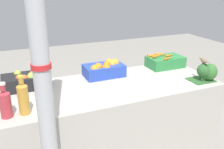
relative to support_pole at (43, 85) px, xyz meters
The scene contains 9 objects.
market_table 1.12m from the support_pole, 40.30° to the left, with size 1.90×0.76×0.82m, color #B7B2A8.
support_pole is the anchor object (origin of this frame).
apple_crate 0.83m from the support_pole, 92.63° to the left, with size 0.38×0.23×0.15m.
orange_crate 1.07m from the support_pole, 49.49° to the left, with size 0.38×0.23×0.15m.
carrot_crate 1.60m from the support_pole, 30.15° to the left, with size 0.38×0.24×0.15m.
broccoli_pile 1.54m from the support_pole, 11.81° to the left, with size 0.24×0.19×0.16m.
juice_bottle_ruby 0.44m from the support_pole, 124.31° to the left, with size 0.08×0.08×0.25m.
juice_bottle_amber 0.39m from the support_pole, 107.75° to the left, with size 0.07×0.07×0.28m.
sparrow_bird 1.50m from the support_pole, 12.98° to the left, with size 0.04×0.14×0.05m.
Camera 1 is at (-0.80, -1.87, 1.68)m, focal length 40.00 mm.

